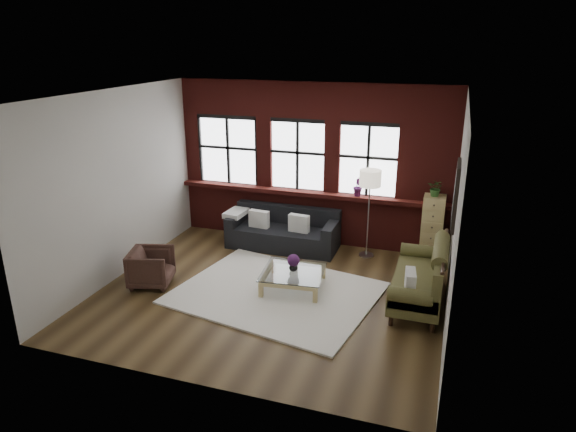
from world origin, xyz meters
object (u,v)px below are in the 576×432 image
(vase, at_px, (293,267))
(floor_lamp, at_px, (369,210))
(dark_sofa, at_px, (283,229))
(armchair, at_px, (151,267))
(coffee_table, at_px, (293,280))
(drawer_chest, at_px, (432,229))
(vintage_settee, at_px, (419,273))

(vase, bearing_deg, floor_lamp, 62.14)
(dark_sofa, height_order, vase, dark_sofa)
(armchair, distance_m, coffee_table, 2.40)
(dark_sofa, relative_size, coffee_table, 2.16)
(vase, relative_size, floor_lamp, 0.08)
(coffee_table, bearing_deg, vase, 0.00)
(dark_sofa, relative_size, drawer_chest, 1.71)
(armchair, distance_m, drawer_chest, 5.07)
(armchair, xyz_separation_m, drawer_chest, (4.41, 2.49, 0.32))
(dark_sofa, relative_size, vintage_settee, 1.13)
(armchair, distance_m, vase, 2.40)
(floor_lamp, bearing_deg, vintage_settee, -55.65)
(vase, bearing_deg, coffee_table, 0.00)
(vintage_settee, xyz_separation_m, drawer_chest, (0.09, 1.72, 0.12))
(coffee_table, distance_m, floor_lamp, 2.11)
(armchair, height_order, coffee_table, armchair)
(dark_sofa, distance_m, coffee_table, 1.82)
(armchair, xyz_separation_m, vase, (2.33, 0.59, 0.09))
(vase, distance_m, floor_lamp, 2.04)
(dark_sofa, distance_m, floor_lamp, 1.74)
(vintage_settee, bearing_deg, floor_lamp, 124.35)
(coffee_table, relative_size, vase, 6.74)
(vintage_settee, relative_size, coffee_table, 1.90)
(vintage_settee, distance_m, coffee_table, 2.03)
(vase, distance_m, drawer_chest, 2.83)
(vintage_settee, bearing_deg, dark_sofa, 151.65)
(dark_sofa, distance_m, vintage_settee, 3.11)
(dark_sofa, xyz_separation_m, armchair, (-1.59, -2.24, -0.08))
(armchair, distance_m, floor_lamp, 4.04)
(armchair, bearing_deg, drawer_chest, -76.82)
(armchair, bearing_deg, dark_sofa, -51.53)
(dark_sofa, distance_m, armchair, 2.74)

